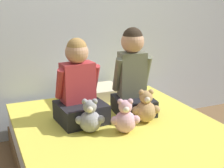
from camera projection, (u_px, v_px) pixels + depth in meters
The scene contains 8 objects.
wall_behind_bed at pixel (78, 2), 2.86m from camera, with size 8.00×0.06×2.50m.
bed at pixel (130, 161), 2.17m from camera, with size 1.45×2.01×0.39m.
child_on_left at pixel (79, 89), 2.31m from camera, with size 0.36×0.35×0.63m.
child_on_right at pixel (133, 76), 2.47m from camera, with size 0.33×0.35×0.68m.
teddy_bear_held_by_left_child at pixel (90, 118), 2.15m from camera, with size 0.20×0.15×0.24m.
teddy_bear_held_by_right_child at pixel (146, 108), 2.32m from camera, with size 0.21×0.16×0.25m.
teddy_bear_between_children at pixel (125, 118), 2.14m from camera, with size 0.20×0.15×0.24m.
pillow_at_headboard at pixel (90, 94), 2.82m from camera, with size 0.54×0.33×0.11m.
Camera 1 is at (-0.89, -1.73, 1.31)m, focal length 50.00 mm.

